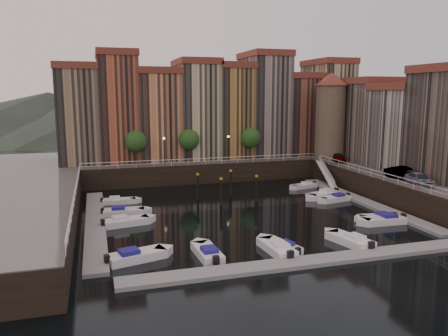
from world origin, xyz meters
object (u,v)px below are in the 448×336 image
object	(u,v)px
boat_left_0	(135,256)
car_a	(337,158)
boat_left_3	(123,212)
corner_tower	(330,115)
boat_left_2	(125,222)
gangway	(326,173)
mooring_pilings	(227,188)
car_b	(404,174)
car_c	(419,180)

from	to	relation	value
boat_left_0	car_a	size ratio (longest dim) A/B	1.25
boat_left_3	corner_tower	bearing A→B (deg)	26.19
boat_left_2	car_a	distance (m)	36.41
gangway	mooring_pilings	world-z (taller)	gangway
boat_left_0	boat_left_2	distance (m)	10.26
mooring_pilings	boat_left_3	world-z (taller)	mooring_pilings
corner_tower	boat_left_2	bearing A→B (deg)	-153.41
gangway	boat_left_2	xyz separation A→B (m)	(-30.29, -12.11, -1.53)
boat_left_0	corner_tower	bearing A→B (deg)	23.96
mooring_pilings	boat_left_0	bearing A→B (deg)	-126.92
boat_left_3	car_a	xyz separation A→B (m)	(33.32, 10.12, 3.33)
mooring_pilings	car_a	bearing A→B (deg)	19.18
car_b	car_c	world-z (taller)	car_b
corner_tower	boat_left_0	world-z (taller)	corner_tower
boat_left_2	boat_left_3	xyz separation A→B (m)	(0.04, 4.09, -0.01)
boat_left_0	boat_left_3	xyz separation A→B (m)	(-0.07, 14.35, -0.02)
corner_tower	mooring_pilings	world-z (taller)	corner_tower
boat_left_2	boat_left_3	bearing A→B (deg)	78.63
corner_tower	boat_left_0	xyz separation A→B (m)	(-33.08, -26.87, -9.80)
mooring_pilings	car_a	world-z (taller)	car_a
boat_left_0	car_a	xyz separation A→B (m)	(33.25, 24.47, 3.31)
mooring_pilings	boat_left_2	world-z (taller)	mooring_pilings
mooring_pilings	boat_left_0	world-z (taller)	mooring_pilings
corner_tower	mooring_pilings	size ratio (longest dim) A/B	1.92
boat_left_3	car_a	world-z (taller)	car_a
gangway	car_b	bearing A→B (deg)	-75.64
gangway	boat_left_2	bearing A→B (deg)	-158.21
car_b	car_a	bearing A→B (deg)	75.14
gangway	car_a	world-z (taller)	car_a
corner_tower	gangway	world-z (taller)	corner_tower
mooring_pilings	car_b	bearing A→B (deg)	-21.33
gangway	mooring_pilings	size ratio (longest dim) A/B	1.16
car_b	corner_tower	bearing A→B (deg)	75.58
corner_tower	mooring_pilings	bearing A→B (deg)	-154.78
car_a	mooring_pilings	bearing A→B (deg)	-150.47
boat_left_2	car_c	distance (m)	33.70
mooring_pilings	car_c	xyz separation A→B (m)	(20.10, -11.00, 2.01)
car_a	car_b	bearing A→B (deg)	-78.81
boat_left_3	car_b	size ratio (longest dim) A/B	1.02
gangway	car_c	distance (m)	16.29
car_a	gangway	bearing A→B (deg)	-135.25
gangway	mooring_pilings	bearing A→B (deg)	-163.97
boat_left_0	boat_left_3	world-z (taller)	boat_left_0
corner_tower	mooring_pilings	distance (m)	23.66
car_a	car_c	xyz separation A→B (m)	(-0.04, -18.01, -0.04)
car_c	boat_left_0	bearing A→B (deg)	-159.15
gangway	boat_left_3	xyz separation A→B (m)	(-30.25, -8.02, -1.55)
car_b	car_c	xyz separation A→B (m)	(-0.26, -3.05, -0.12)
boat_left_3	car_c	bearing A→B (deg)	-7.83
boat_left_0	boat_left_3	size ratio (longest dim) A/B	1.06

